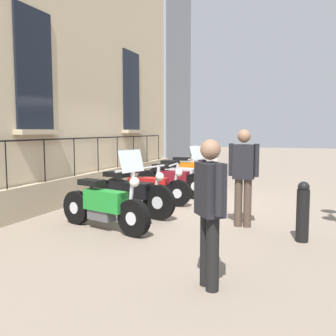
{
  "coord_description": "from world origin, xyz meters",
  "views": [
    {
      "loc": [
        2.85,
        -8.56,
        1.71
      ],
      "look_at": [
        -0.29,
        0.0,
        0.8
      ],
      "focal_mm": 40.62,
      "sensor_mm": 36.0,
      "label": 1
    }
  ],
  "objects_px": {
    "motorcycle_red": "(147,187)",
    "bollard": "(303,212)",
    "motorcycle_orange": "(193,171)",
    "motorcycle_green": "(105,206)",
    "motorcycle_silver": "(180,175)",
    "pedestrian_walking": "(243,172)",
    "motorcycle_black": "(129,194)",
    "pedestrian_standing": "(210,206)",
    "motorcycle_maroon": "(172,181)",
    "crowd_barrier": "(238,162)"
  },
  "relations": [
    {
      "from": "bollard",
      "to": "crowd_barrier",
      "type": "bearing_deg",
      "value": 106.89
    },
    {
      "from": "motorcycle_green",
      "to": "crowd_barrier",
      "type": "height_order",
      "value": "motorcycle_green"
    },
    {
      "from": "motorcycle_black",
      "to": "motorcycle_maroon",
      "type": "height_order",
      "value": "motorcycle_maroon"
    },
    {
      "from": "motorcycle_red",
      "to": "motorcycle_silver",
      "type": "distance_m",
      "value": 2.41
    },
    {
      "from": "motorcycle_silver",
      "to": "crowd_barrier",
      "type": "height_order",
      "value": "motorcycle_silver"
    },
    {
      "from": "motorcycle_silver",
      "to": "motorcycle_green",
      "type": "bearing_deg",
      "value": -87.54
    },
    {
      "from": "bollard",
      "to": "pedestrian_walking",
      "type": "relative_size",
      "value": 0.54
    },
    {
      "from": "motorcycle_red",
      "to": "motorcycle_maroon",
      "type": "xyz_separation_m",
      "value": [
        0.23,
        1.13,
        0.02
      ]
    },
    {
      "from": "motorcycle_black",
      "to": "pedestrian_walking",
      "type": "distance_m",
      "value": 2.34
    },
    {
      "from": "motorcycle_maroon",
      "to": "motorcycle_silver",
      "type": "distance_m",
      "value": 1.29
    },
    {
      "from": "motorcycle_black",
      "to": "pedestrian_standing",
      "type": "distance_m",
      "value": 3.76
    },
    {
      "from": "motorcycle_orange",
      "to": "bollard",
      "type": "xyz_separation_m",
      "value": [
        3.33,
        -5.33,
        0.05
      ]
    },
    {
      "from": "motorcycle_maroon",
      "to": "pedestrian_walking",
      "type": "xyz_separation_m",
      "value": [
        2.18,
        -2.41,
        0.56
      ]
    },
    {
      "from": "motorcycle_red",
      "to": "motorcycle_silver",
      "type": "xyz_separation_m",
      "value": [
        0.02,
        2.41,
        0.01
      ]
    },
    {
      "from": "pedestrian_walking",
      "to": "crowd_barrier",
      "type": "bearing_deg",
      "value": 100.54
    },
    {
      "from": "motorcycle_red",
      "to": "bollard",
      "type": "height_order",
      "value": "motorcycle_red"
    },
    {
      "from": "motorcycle_red",
      "to": "motorcycle_orange",
      "type": "bearing_deg",
      "value": 88.64
    },
    {
      "from": "motorcycle_silver",
      "to": "bollard",
      "type": "xyz_separation_m",
      "value": [
        3.39,
        -4.28,
        0.06
      ]
    },
    {
      "from": "pedestrian_walking",
      "to": "motorcycle_red",
      "type": "bearing_deg",
      "value": 152.13
    },
    {
      "from": "motorcycle_orange",
      "to": "pedestrian_standing",
      "type": "bearing_deg",
      "value": -72.24
    },
    {
      "from": "motorcycle_green",
      "to": "pedestrian_walking",
      "type": "xyz_separation_m",
      "value": [
        2.18,
        1.05,
        0.55
      ]
    },
    {
      "from": "motorcycle_green",
      "to": "motorcycle_black",
      "type": "xyz_separation_m",
      "value": [
        -0.09,
        1.16,
        0.01
      ]
    },
    {
      "from": "motorcycle_red",
      "to": "motorcycle_maroon",
      "type": "bearing_deg",
      "value": 78.71
    },
    {
      "from": "pedestrian_standing",
      "to": "motorcycle_black",
      "type": "bearing_deg",
      "value": 129.22
    },
    {
      "from": "bollard",
      "to": "pedestrian_walking",
      "type": "xyz_separation_m",
      "value": [
        -1.01,
        0.6,
        0.51
      ]
    },
    {
      "from": "motorcycle_red",
      "to": "pedestrian_standing",
      "type": "relative_size",
      "value": 1.31
    },
    {
      "from": "motorcycle_silver",
      "to": "pedestrian_standing",
      "type": "xyz_separation_m",
      "value": [
        2.47,
        -6.46,
        0.5
      ]
    },
    {
      "from": "motorcycle_red",
      "to": "motorcycle_black",
      "type": "bearing_deg",
      "value": -83.63
    },
    {
      "from": "motorcycle_silver",
      "to": "pedestrian_walking",
      "type": "distance_m",
      "value": 4.42
    },
    {
      "from": "motorcycle_orange",
      "to": "pedestrian_walking",
      "type": "distance_m",
      "value": 5.3
    },
    {
      "from": "motorcycle_silver",
      "to": "bollard",
      "type": "distance_m",
      "value": 5.46
    },
    {
      "from": "motorcycle_silver",
      "to": "pedestrian_walking",
      "type": "bearing_deg",
      "value": -57.06
    },
    {
      "from": "pedestrian_walking",
      "to": "motorcycle_maroon",
      "type": "bearing_deg",
      "value": 132.16
    },
    {
      "from": "pedestrian_standing",
      "to": "motorcycle_silver",
      "type": "bearing_deg",
      "value": 110.9
    },
    {
      "from": "motorcycle_orange",
      "to": "bollard",
      "type": "relative_size",
      "value": 2.17
    },
    {
      "from": "motorcycle_red",
      "to": "bollard",
      "type": "bearing_deg",
      "value": -28.8
    },
    {
      "from": "motorcycle_green",
      "to": "pedestrian_standing",
      "type": "distance_m",
      "value": 2.89
    },
    {
      "from": "motorcycle_silver",
      "to": "motorcycle_maroon",
      "type": "bearing_deg",
      "value": -80.82
    },
    {
      "from": "motorcycle_green",
      "to": "motorcycle_orange",
      "type": "height_order",
      "value": "motorcycle_green"
    },
    {
      "from": "crowd_barrier",
      "to": "motorcycle_red",
      "type": "bearing_deg",
      "value": -100.87
    },
    {
      "from": "motorcycle_green",
      "to": "motorcycle_red",
      "type": "relative_size",
      "value": 0.92
    },
    {
      "from": "motorcycle_maroon",
      "to": "pedestrian_standing",
      "type": "relative_size",
      "value": 1.26
    },
    {
      "from": "motorcycle_orange",
      "to": "motorcycle_green",
      "type": "bearing_deg",
      "value": -88.6
    },
    {
      "from": "motorcycle_green",
      "to": "motorcycle_red",
      "type": "distance_m",
      "value": 2.33
    },
    {
      "from": "motorcycle_red",
      "to": "pedestrian_walking",
      "type": "distance_m",
      "value": 2.78
    },
    {
      "from": "motorcycle_black",
      "to": "crowd_barrier",
      "type": "relative_size",
      "value": 1.0
    },
    {
      "from": "motorcycle_black",
      "to": "pedestrian_standing",
      "type": "relative_size",
      "value": 1.3
    },
    {
      "from": "motorcycle_silver",
      "to": "pedestrian_standing",
      "type": "distance_m",
      "value": 6.93
    },
    {
      "from": "motorcycle_orange",
      "to": "bollard",
      "type": "bearing_deg",
      "value": -58.02
    },
    {
      "from": "motorcycle_silver",
      "to": "pedestrian_standing",
      "type": "height_order",
      "value": "pedestrian_standing"
    }
  ]
}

